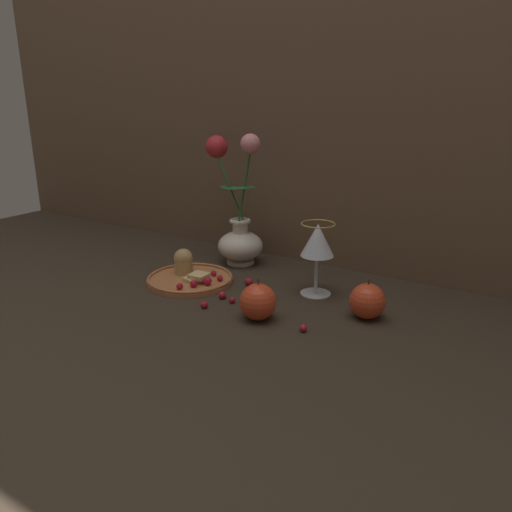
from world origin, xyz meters
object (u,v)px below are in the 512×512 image
(apple_beside_vase, at_px, (367,301))
(apple_near_glass, at_px, (258,302))
(vase, at_px, (238,225))
(wine_glass, at_px, (317,243))
(plate_with_pastries, at_px, (189,276))

(apple_beside_vase, xyz_separation_m, apple_near_glass, (-0.18, -0.12, 0.00))
(vase, xyz_separation_m, wine_glass, (0.28, -0.09, 0.02))
(vase, relative_size, apple_beside_vase, 4.03)
(plate_with_pastries, bearing_deg, vase, 83.86)
(vase, distance_m, plate_with_pastries, 0.21)
(wine_glass, height_order, apple_near_glass, wine_glass)
(plate_with_pastries, bearing_deg, apple_near_glass, -19.47)
(vase, bearing_deg, apple_near_glass, -49.22)
(vase, distance_m, wine_glass, 0.29)
(plate_with_pastries, relative_size, apple_beside_vase, 2.43)
(apple_near_glass, bearing_deg, apple_beside_vase, 34.07)
(vase, relative_size, wine_glass, 2.06)
(wine_glass, bearing_deg, vase, 162.04)
(apple_beside_vase, bearing_deg, wine_glass, 157.25)
(plate_with_pastries, height_order, wine_glass, wine_glass)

